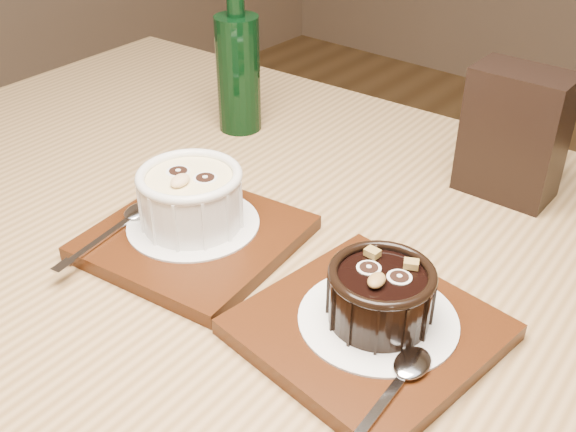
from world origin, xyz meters
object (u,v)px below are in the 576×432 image
at_px(table, 282,336).
at_px(green_bottle, 238,69).
at_px(ramekin_white, 191,195).
at_px(condiment_stand, 514,134).
at_px(tray_right, 368,329).
at_px(ramekin_dark, 381,292).
at_px(tray_left, 195,238).

xyz_separation_m(table, green_bottle, (-0.23, 0.19, 0.17)).
bearing_deg(green_bottle, ramekin_white, -57.17).
xyz_separation_m(table, condiment_stand, (0.10, 0.26, 0.16)).
height_order(tray_right, ramekin_dark, ramekin_dark).
bearing_deg(ramekin_white, tray_left, -53.01).
bearing_deg(tray_left, ramekin_white, 141.38).
distance_m(ramekin_dark, condiment_stand, 0.28).
bearing_deg(condiment_stand, ramekin_dark, -85.99).
height_order(tray_right, condiment_stand, condiment_stand).
bearing_deg(condiment_stand, green_bottle, -168.89).
distance_m(tray_right, ramekin_dark, 0.04).
relative_size(ramekin_white, ramekin_dark, 1.19).
bearing_deg(ramekin_white, ramekin_dark, -14.78).
bearing_deg(condiment_stand, table, -111.26).
bearing_deg(tray_left, table, 18.07).
bearing_deg(tray_right, ramekin_dark, 61.74).
xyz_separation_m(tray_right, ramekin_dark, (0.00, 0.01, 0.04)).
relative_size(tray_left, green_bottle, 0.88).
bearing_deg(ramekin_dark, condiment_stand, 82.00).
distance_m(ramekin_white, tray_right, 0.22).
height_order(table, tray_left, tray_left).
bearing_deg(ramekin_dark, green_bottle, 136.74).
xyz_separation_m(tray_left, ramekin_white, (-0.01, 0.01, 0.04)).
bearing_deg(ramekin_white, table, -2.45).
bearing_deg(tray_left, green_bottle, 123.69).
height_order(ramekin_white, green_bottle, green_bottle).
height_order(table, tray_right, tray_right).
bearing_deg(ramekin_dark, tray_right, -130.26).
height_order(table, green_bottle, green_bottle).
relative_size(table, tray_left, 6.89).
relative_size(ramekin_dark, green_bottle, 0.41).
xyz_separation_m(ramekin_white, condiment_stand, (0.20, 0.28, 0.02)).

